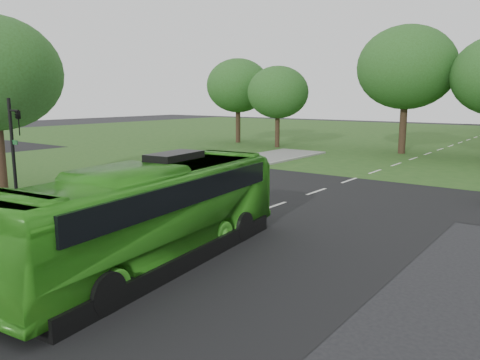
{
  "coord_description": "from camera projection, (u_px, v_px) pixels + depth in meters",
  "views": [
    {
      "loc": [
        10.77,
        -10.85,
        4.74
      ],
      "look_at": [
        0.23,
        3.24,
        1.6
      ],
      "focal_mm": 35.0,
      "sensor_mm": 36.0,
      "label": 1
    }
  ],
  "objects": [
    {
      "name": "ground",
      "position": [
        177.0,
        240.0,
        15.73
      ],
      "size": [
        160.0,
        160.0,
        0.0
      ],
      "primitive_type": "plane",
      "color": "black",
      "rests_on": "ground"
    },
    {
      "name": "street_surfaces",
      "position": [
        394.0,
        163.0,
        33.89
      ],
      "size": [
        120.0,
        120.0,
        0.15
      ],
      "color": "black",
      "rests_on": "ground"
    },
    {
      "name": "tree_park_a",
      "position": [
        278.0,
        92.0,
        43.54
      ],
      "size": [
        5.7,
        5.7,
        7.57
      ],
      "color": "black",
      "rests_on": "ground"
    },
    {
      "name": "tree_park_b",
      "position": [
        407.0,
        68.0,
        38.27
      ],
      "size": [
        8.01,
        8.01,
        10.5
      ],
      "color": "black",
      "rests_on": "ground"
    },
    {
      "name": "tree_park_f",
      "position": [
        238.0,
        86.0,
        47.99
      ],
      "size": [
        6.44,
        6.44,
        8.6
      ],
      "color": "black",
      "rests_on": "ground"
    },
    {
      "name": "bus",
      "position": [
        154.0,
        213.0,
        13.38
      ],
      "size": [
        3.72,
        10.6,
        2.89
      ],
      "primitive_type": "imported",
      "rotation": [
        0.0,
        0.0,
        0.13
      ],
      "color": "green",
      "rests_on": "ground"
    },
    {
      "name": "traffic_light",
      "position": [
        15.0,
        149.0,
        18.12
      ],
      "size": [
        0.75,
        0.21,
        4.69
      ],
      "rotation": [
        0.0,
        0.0,
        -0.18
      ],
      "color": "black",
      "rests_on": "ground"
    }
  ]
}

